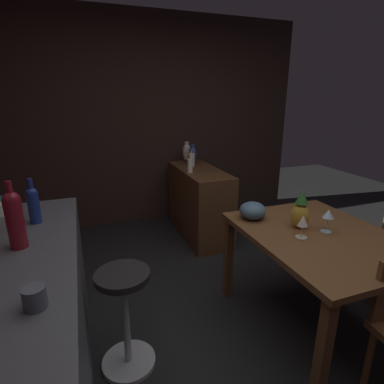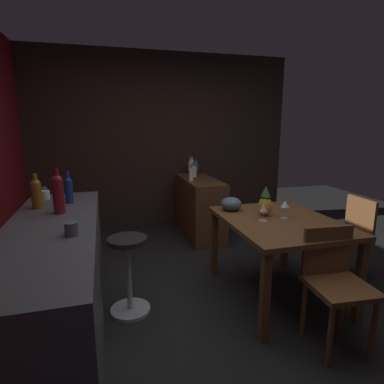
% 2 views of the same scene
% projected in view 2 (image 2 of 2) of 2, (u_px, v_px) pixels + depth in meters
% --- Properties ---
extents(ground_plane, '(9.00, 9.00, 0.00)m').
position_uv_depth(ground_plane, '(231.00, 307.00, 2.76)').
color(ground_plane, black).
extents(wall_side_right, '(0.10, 4.40, 2.60)m').
position_uv_depth(wall_side_right, '(150.00, 141.00, 4.80)').
color(wall_side_right, '#33231E').
rests_on(wall_side_right, ground_plane).
extents(dining_table, '(1.17, 0.93, 0.74)m').
position_uv_depth(dining_table, '(279.00, 229.00, 2.81)').
color(dining_table, brown).
rests_on(dining_table, ground_plane).
extents(kitchen_counter, '(2.10, 0.60, 0.90)m').
position_uv_depth(kitchen_counter, '(56.00, 287.00, 2.21)').
color(kitchen_counter, '#4C4C51').
rests_on(kitchen_counter, ground_plane).
extents(sideboard_cabinet, '(1.10, 0.44, 0.82)m').
position_uv_depth(sideboard_cabinet, '(200.00, 208.00, 4.44)').
color(sideboard_cabinet, '#56351E').
rests_on(sideboard_cabinet, ground_plane).
extents(chair_near_window, '(0.43, 0.43, 0.85)m').
position_uv_depth(chair_near_window, '(335.00, 281.00, 2.23)').
color(chair_near_window, brown).
rests_on(chair_near_window, ground_plane).
extents(chair_by_doorway, '(0.42, 0.42, 0.85)m').
position_uv_depth(chair_by_doorway, '(348.00, 235.00, 3.16)').
color(chair_by_doorway, brown).
rests_on(chair_by_doorway, ground_plane).
extents(bar_stool, '(0.34, 0.34, 0.66)m').
position_uv_depth(bar_stool, '(129.00, 273.00, 2.62)').
color(bar_stool, '#262323').
rests_on(bar_stool, ground_plane).
extents(wine_glass_left, '(0.08, 0.08, 0.16)m').
position_uv_depth(wine_glass_left, '(285.00, 205.00, 2.79)').
color(wine_glass_left, silver).
rests_on(wine_glass_left, dining_table).
extents(wine_glass_right, '(0.08, 0.08, 0.16)m').
position_uv_depth(wine_glass_right, '(263.00, 208.00, 2.72)').
color(wine_glass_right, silver).
rests_on(wine_glass_right, dining_table).
extents(pineapple_centerpiece, '(0.12, 0.12, 0.28)m').
position_uv_depth(pineapple_centerpiece, '(265.00, 203.00, 2.88)').
color(pineapple_centerpiece, gold).
rests_on(pineapple_centerpiece, dining_table).
extents(fruit_bowl, '(0.20, 0.20, 0.13)m').
position_uv_depth(fruit_bowl, '(231.00, 204.00, 3.07)').
color(fruit_bowl, slate).
rests_on(fruit_bowl, dining_table).
extents(wine_bottle_amber, '(0.08, 0.08, 0.28)m').
position_uv_depth(wine_bottle_amber, '(36.00, 192.00, 2.52)').
color(wine_bottle_amber, '#8C5114').
rests_on(wine_bottle_amber, kitchen_counter).
extents(wine_bottle_ruby, '(0.08, 0.08, 0.35)m').
position_uv_depth(wine_bottle_ruby, '(58.00, 192.00, 2.37)').
color(wine_bottle_ruby, maroon).
rests_on(wine_bottle_ruby, kitchen_counter).
extents(wine_bottle_cobalt, '(0.07, 0.07, 0.28)m').
position_uv_depth(wine_bottle_cobalt, '(69.00, 189.00, 2.69)').
color(wine_bottle_cobalt, navy).
rests_on(wine_bottle_cobalt, kitchen_counter).
extents(cup_white, '(0.12, 0.08, 0.08)m').
position_uv_depth(cup_white, '(45.00, 195.00, 2.84)').
color(cup_white, white).
rests_on(cup_white, kitchen_counter).
extents(cup_slate, '(0.12, 0.08, 0.08)m').
position_uv_depth(cup_slate, '(72.00, 229.00, 1.92)').
color(cup_slate, '#515660').
rests_on(cup_slate, kitchen_counter).
extents(cup_teal, '(0.11, 0.08, 0.08)m').
position_uv_depth(cup_teal, '(43.00, 192.00, 2.96)').
color(cup_teal, teal).
rests_on(cup_teal, kitchen_counter).
extents(pillar_candle_tall, '(0.08, 0.08, 0.18)m').
position_uv_depth(pillar_candle_tall, '(194.00, 171.00, 4.50)').
color(pillar_candle_tall, white).
rests_on(pillar_candle_tall, sideboard_cabinet).
extents(pillar_candle_short, '(0.06, 0.06, 0.18)m').
position_uv_depth(pillar_candle_short, '(191.00, 175.00, 4.19)').
color(pillar_candle_short, white).
rests_on(pillar_candle_short, sideboard_cabinet).
extents(vase_ceramic_blue, '(0.10, 0.10, 0.23)m').
position_uv_depth(vase_ceramic_blue, '(196.00, 168.00, 4.66)').
color(vase_ceramic_blue, '#334C8C').
rests_on(vase_ceramic_blue, sideboard_cabinet).
extents(vase_ceramic_ivory, '(0.11, 0.11, 0.25)m').
position_uv_depth(vase_ceramic_ivory, '(191.00, 166.00, 4.78)').
color(vase_ceramic_ivory, beige).
rests_on(vase_ceramic_ivory, sideboard_cabinet).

